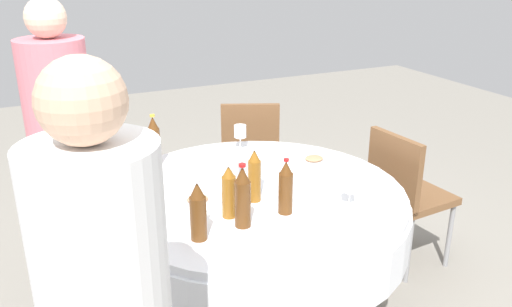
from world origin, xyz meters
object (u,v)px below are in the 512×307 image
(bottle_brown_front, at_px, (154,142))
(bottle_brown_rear, at_px, (286,188))
(wine_glass_far, at_px, (232,170))
(dining_table, at_px, (256,218))
(person_rear, at_px, (64,150))
(chair_west, at_px, (404,189))
(bottle_amber_outer, at_px, (132,173))
(plate_near, at_px, (314,161))
(bottle_amber_far, at_px, (254,176))
(bottle_amber_north, at_px, (229,192))
(wine_glass_west, at_px, (350,187))
(bottle_brown_mid, at_px, (243,198))
(plate_east, at_px, (276,245))
(wine_glass_near, at_px, (240,133))
(chair_north, at_px, (250,148))
(wine_glass_north, at_px, (236,160))
(plate_south, at_px, (198,202))
(bottle_brown_west, at_px, (198,212))
(plate_left, at_px, (338,225))
(wine_glass_outer, at_px, (256,170))

(bottle_brown_front, distance_m, bottle_brown_rear, 0.89)
(bottle_brown_rear, distance_m, wine_glass_far, 0.34)
(dining_table, xyz_separation_m, bottle_brown_rear, (-0.02, 0.26, 0.27))
(bottle_brown_front, xyz_separation_m, person_rear, (0.46, -0.11, -0.01))
(bottle_brown_rear, relative_size, chair_west, 0.30)
(bottle_amber_outer, relative_size, plate_near, 1.18)
(dining_table, bearing_deg, bottle_amber_far, 60.70)
(bottle_amber_north, distance_m, wine_glass_west, 0.57)
(bottle_brown_mid, relative_size, plate_east, 1.29)
(bottle_amber_outer, xyz_separation_m, wine_glass_near, (-0.73, -0.39, -0.02))
(bottle_brown_mid, distance_m, chair_north, 1.60)
(wine_glass_north, height_order, chair_north, wine_glass_north)
(bottle_brown_mid, bearing_deg, chair_west, -162.70)
(bottle_brown_front, distance_m, wine_glass_far, 0.56)
(bottle_brown_mid, xyz_separation_m, bottle_amber_outer, (0.36, -0.48, -0.01))
(wine_glass_north, bearing_deg, plate_south, 35.92)
(bottle_amber_north, xyz_separation_m, wine_glass_north, (-0.20, -0.38, -0.02))
(wine_glass_near, xyz_separation_m, plate_south, (0.48, 0.60, -0.09))
(bottle_amber_outer, bearing_deg, wine_glass_north, -179.77)
(wine_glass_north, bearing_deg, wine_glass_west, 124.91)
(plate_near, bearing_deg, plate_south, 15.89)
(bottle_brown_west, height_order, plate_near, bottle_brown_west)
(dining_table, xyz_separation_m, bottle_amber_far, (0.05, 0.09, 0.27))
(wine_glass_far, distance_m, plate_east, 0.57)
(wine_glass_west, distance_m, chair_north, 1.47)
(wine_glass_far, xyz_separation_m, plate_south, (0.20, 0.06, -0.10))
(plate_south, relative_size, person_rear, 0.14)
(plate_south, xyz_separation_m, person_rear, (0.51, -0.67, 0.11))
(wine_glass_near, xyz_separation_m, person_rear, (0.98, -0.07, 0.02))
(bottle_brown_rear, height_order, plate_east, bottle_brown_rear)
(bottle_brown_front, height_order, bottle_amber_north, bottle_brown_front)
(bottle_brown_mid, height_order, bottle_brown_west, bottle_brown_mid)
(bottle_brown_mid, relative_size, bottle_amber_far, 1.07)
(bottle_amber_outer, height_order, chair_north, bottle_amber_outer)
(bottle_brown_rear, relative_size, bottle_amber_outer, 0.97)
(bottle_brown_front, height_order, plate_left, bottle_brown_front)
(plate_east, bearing_deg, dining_table, -106.50)
(bottle_brown_front, bearing_deg, chair_west, 161.37)
(bottle_brown_front, bearing_deg, wine_glass_near, -176.12)
(bottle_brown_rear, distance_m, wine_glass_north, 0.46)
(wine_glass_west, distance_m, chair_west, 0.85)
(wine_glass_near, xyz_separation_m, plate_left, (0.00, 1.05, -0.09))
(wine_glass_far, relative_size, plate_left, 0.76)
(wine_glass_outer, distance_m, chair_west, 1.06)
(plate_left, xyz_separation_m, chair_north, (-0.31, -1.59, -0.23))
(bottle_brown_west, relative_size, plate_left, 1.31)
(wine_glass_outer, relative_size, wine_glass_far, 0.96)
(bottle_brown_front, xyz_separation_m, chair_north, (-0.83, -0.57, -0.36))
(chair_west, bearing_deg, wine_glass_near, -125.29)
(wine_glass_west, relative_size, chair_north, 0.15)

